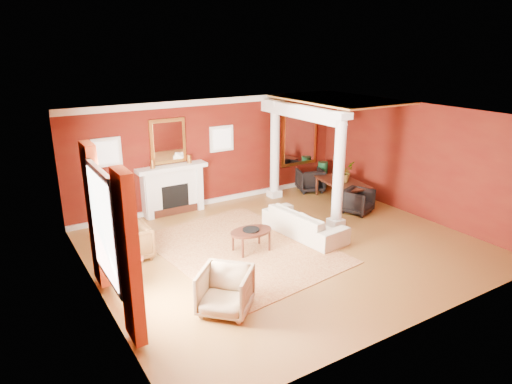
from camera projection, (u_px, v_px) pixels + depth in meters
ground at (286, 246)px, 10.10m from camera, size 8.00×8.00×0.00m
room_shell at (288, 158)px, 9.47m from camera, size 8.04×7.04×2.92m
fireplace at (173, 189)px, 11.93m from camera, size 1.85×0.42×1.29m
overmantel_mirror at (168, 141)px, 11.65m from camera, size 0.95×0.07×1.15m
flank_window_left at (107, 152)px, 10.91m from camera, size 0.70×0.07×0.70m
flank_window_right at (222, 139)px, 12.46m from camera, size 0.70×0.07×0.70m
left_window at (109, 233)px, 7.23m from camera, size 0.21×2.55×2.60m
column_front at (339, 171)px, 10.75m from camera, size 0.36×0.36×2.80m
column_back at (275, 149)px, 12.93m from camera, size 0.36×0.36×2.80m
header_beam at (299, 112)px, 11.67m from camera, size 0.30×3.20×0.32m
amber_ceiling at (338, 99)px, 12.04m from camera, size 2.30×3.40×0.04m
dining_mirror at (299, 138)px, 13.86m from camera, size 1.30×0.07×1.70m
chandelier at (337, 122)px, 12.30m from camera, size 0.60×0.62×0.75m
crown_trim at (212, 102)px, 12.02m from camera, size 8.00×0.08×0.16m
base_trim at (215, 200)px, 12.88m from camera, size 8.00×0.08×0.12m
rug at (242, 249)px, 9.97m from camera, size 3.60×4.51×0.02m
sofa at (304, 218)px, 10.58m from camera, size 0.85×2.18×0.83m
armchair_leopard at (130, 241)px, 9.43m from camera, size 0.73×0.77×0.79m
armchair_stripe at (225, 289)px, 7.54m from camera, size 1.12×1.12×0.84m
coffee_table at (251, 232)px, 9.75m from camera, size 0.95×0.95×0.48m
coffee_book at (249, 226)px, 9.70m from camera, size 0.16×0.02×0.22m
side_table at (127, 247)px, 8.03m from camera, size 0.54×0.54×1.34m
dining_table at (343, 186)px, 12.84m from camera, size 0.88×1.76×0.94m
dining_chair_near at (358, 200)px, 12.00m from camera, size 0.87×0.85×0.71m
dining_chair_far at (310, 179)px, 13.78m from camera, size 0.93×0.90×0.76m
green_urn at (322, 177)px, 14.17m from camera, size 0.34×0.34×0.82m
potted_plant at (345, 162)px, 12.62m from camera, size 0.65×0.69×0.44m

